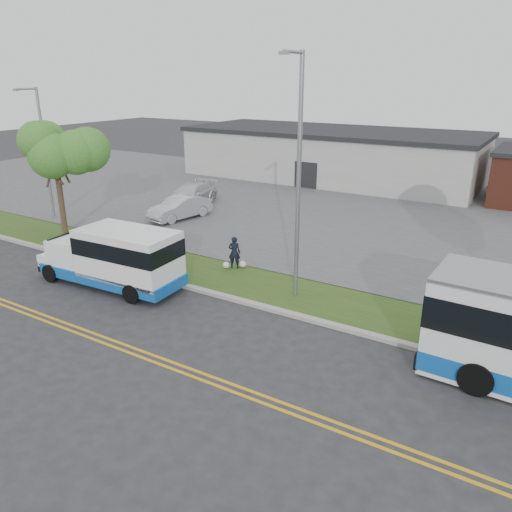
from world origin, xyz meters
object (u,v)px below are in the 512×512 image
Objects in this scene: tree_west at (54,147)px; streetlight_far at (43,149)px; streetlight_near at (298,173)px; pedestrian at (234,252)px; shuttle_bus at (117,256)px; parked_car_a at (180,208)px; parked_car_b at (191,195)px.

tree_west is 0.86× the size of streetlight_far.
streetlight_near is 6.08× the size of pedestrian.
shuttle_bus is 10.79m from parked_car_a.
pedestrian is at bearing 161.81° from streetlight_near.
parked_car_b is at bearing 128.68° from parked_car_a.
shuttle_bus is at bearing 29.09° from pedestrian.
tree_west is 11.93m from pedestrian.
streetlight_near reaches higher than parked_car_b.
tree_west is at bearing -20.16° from pedestrian.
parked_car_b is at bearing -66.48° from pedestrian.
streetlight_near reaches higher than tree_west.
streetlight_near is 1.86× the size of parked_car_b.
parked_car_b is (-1.66, 3.17, 0.02)m from parked_car_a.
tree_west is 10.46m from parked_car_b.
shuttle_bus is at bearing -25.58° from streetlight_far.
tree_west reaches higher than parked_car_b.
pedestrian is 12.80m from parked_car_b.
tree_west is 0.73× the size of streetlight_near.
streetlight_far is 15.61m from pedestrian.
tree_west is at bearing -28.98° from streetlight_far.
streetlight_near is 14.18m from parked_car_a.
streetlight_far is at bearing -29.61° from pedestrian.
tree_west is at bearing 152.98° from shuttle_bus.
parked_car_a is at bearing 28.78° from streetlight_far.
tree_west is 0.98× the size of shuttle_bus.
streetlight_near reaches higher than shuttle_bus.
streetlight_near is at bearing -18.83° from parked_car_a.
streetlight_near is at bearing 137.54° from pedestrian.
streetlight_far is (-4.00, 2.22, -0.65)m from tree_west.
streetlight_far is at bearing -135.85° from parked_car_b.
pedestrian is 9.52m from parked_car_a.
parked_car_a is (-11.69, 6.70, -4.42)m from streetlight_near.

